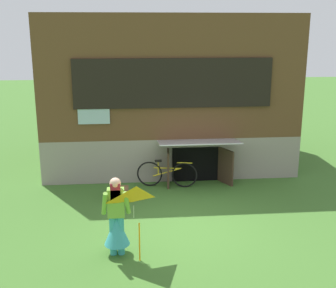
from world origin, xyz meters
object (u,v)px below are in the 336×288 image
Objects in this scene: kite at (137,204)px; person at (117,223)px; bicycle_yellow at (167,174)px; wooden_crate at (120,194)px.

person is at bearing 131.04° from kite.
person is 0.86m from kite.
bicycle_yellow is 3.82× the size of wooden_crate.
person is 4.07m from bicycle_yellow.
kite is at bearing -34.50° from person.
wooden_crate is (-1.35, -0.92, -0.21)m from bicycle_yellow.
kite is (0.41, -0.47, 0.59)m from person.
kite is 4.49m from bicycle_yellow.
person is at bearing -90.39° from wooden_crate.
person is at bearing -98.76° from bicycle_yellow.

